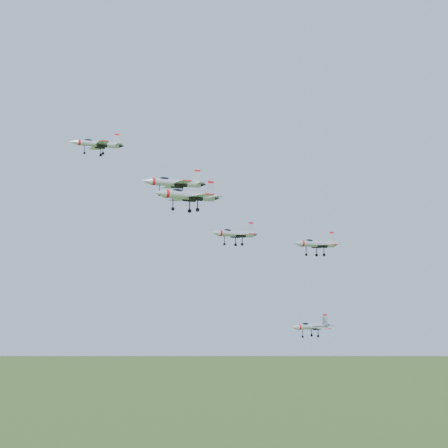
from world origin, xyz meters
TOP-DOWN VIEW (x-y plane):
  - jet_lead at (-13.83, 13.48)m, footprint 11.79×9.93m
  - jet_left_high at (-3.21, -0.65)m, footprint 13.97×11.77m
  - jet_right_high at (-11.11, -18.08)m, footprint 13.61×11.18m
  - jet_left_low at (20.40, 10.31)m, footprint 13.94×11.46m
  - jet_right_low at (20.89, -16.59)m, footprint 12.24×10.07m
  - jet_trail at (34.23, -1.07)m, footprint 12.33×10.13m

SIDE VIEW (x-z plane):
  - jet_trail at x=34.23m, z-range 121.09..124.39m
  - jet_right_low at x=20.89m, z-range 139.48..142.76m
  - jet_left_low at x=20.40m, z-range 142.65..146.38m
  - jet_right_high at x=-11.11m, z-range 146.76..150.41m
  - jet_left_high at x=-3.21m, z-range 151.62..155.38m
  - jet_lead at x=-13.83m, z-range 160.98..164.15m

